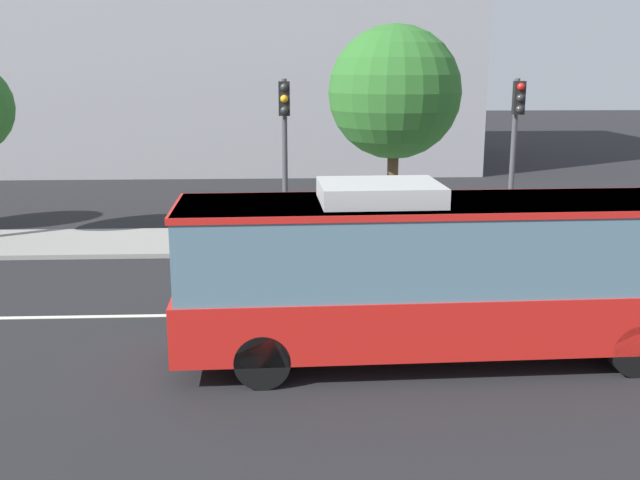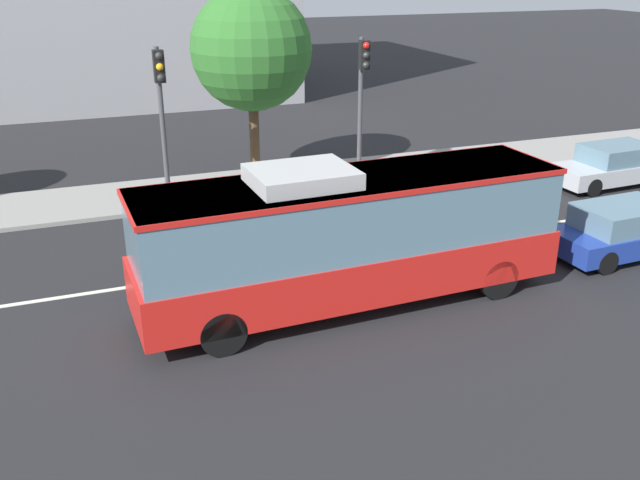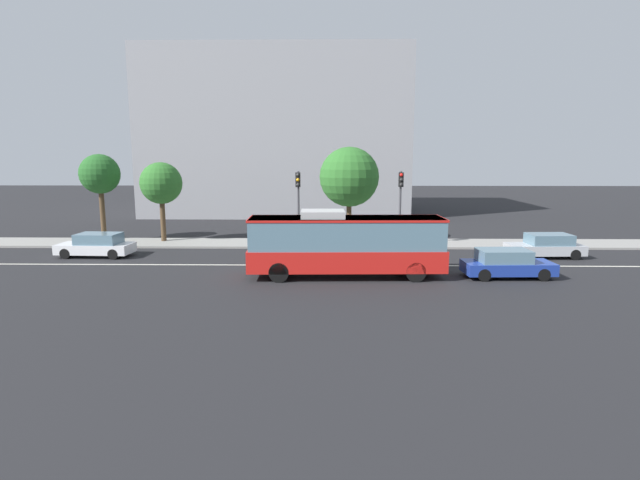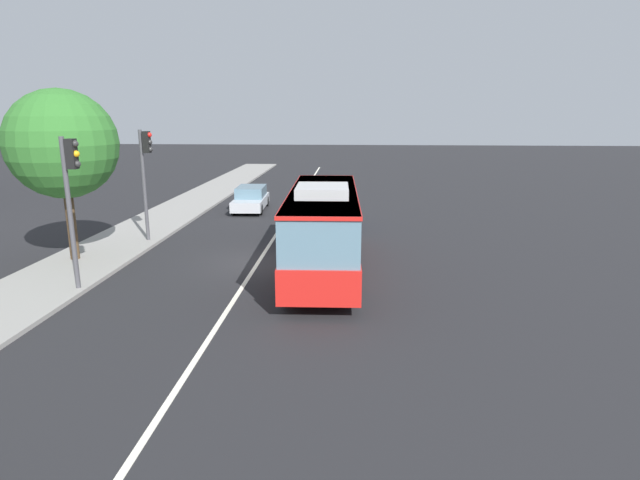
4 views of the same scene
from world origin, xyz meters
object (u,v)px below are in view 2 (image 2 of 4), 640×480
sedan_blue (627,230)px  traffic_light_near_corner (161,102)px  transit_bus (350,232)px  sedan_silver (613,165)px  street_tree_kerbside_left (251,50)px  traffic_light_mid_block (362,87)px

sedan_blue → traffic_light_near_corner: bearing=142.2°
transit_bus → traffic_light_near_corner: bearing=108.2°
sedan_silver → street_tree_kerbside_left: street_tree_kerbside_left is taller
sedan_silver → traffic_light_near_corner: traffic_light_near_corner is taller
sedan_silver → traffic_light_near_corner: size_ratio=0.88×
transit_bus → sedan_blue: (8.28, 0.01, -1.09)m
transit_bus → sedan_silver: size_ratio=2.20×
traffic_light_mid_block → sedan_silver: bearing=73.5°
sedan_silver → traffic_light_mid_block: bearing=-21.9°
transit_bus → street_tree_kerbside_left: (0.57, 10.17, 2.92)m
sedan_blue → sedan_silver: size_ratio=1.00×
sedan_silver → street_tree_kerbside_left: 13.56m
transit_bus → sedan_silver: (12.55, 5.27, -1.09)m
transit_bus → traffic_light_mid_block: (3.94, 8.30, 1.75)m
sedan_blue → traffic_light_mid_block: 9.78m
sedan_silver → traffic_light_near_corner: (-15.47, 2.77, 2.84)m
traffic_light_mid_block → street_tree_kerbside_left: (-3.37, 1.87, 1.17)m
sedan_blue → street_tree_kerbside_left: bearing=125.0°
traffic_light_near_corner → street_tree_kerbside_left: (3.49, 2.14, 1.17)m
sedan_silver → traffic_light_mid_block: 9.56m
transit_bus → sedan_silver: 13.66m
sedan_blue → traffic_light_near_corner: (-11.20, 8.02, 2.84)m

